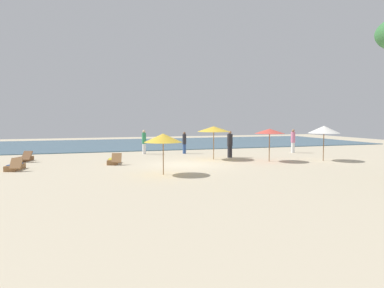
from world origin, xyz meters
TOP-DOWN VIEW (x-y plane):
  - ground_plane at (0.00, 0.00)m, footprint 60.00×60.00m
  - ocean_water at (0.00, 17.00)m, footprint 48.00×16.00m
  - umbrella_0 at (5.51, -0.22)m, footprint 1.89×1.89m
  - umbrella_1 at (2.53, 1.89)m, footprint 2.18×2.18m
  - umbrella_2 at (-2.15, -3.37)m, footprint 1.87×1.87m
  - umbrella_3 at (9.04, -0.95)m, footprint 2.01×2.01m
  - lounger_0 at (-9.41, 4.59)m, footprint 1.26×1.76m
  - lounger_1 at (-9.34, 0.62)m, footprint 0.95×1.77m
  - lounger_2 at (-4.06, 1.61)m, footprint 0.90×1.76m
  - person_0 at (10.12, 4.18)m, footprint 0.45×0.45m
  - person_1 at (4.01, 2.57)m, footprint 0.48×0.48m
  - person_2 at (-1.24, 6.81)m, footprint 0.34×0.34m
  - person_3 at (1.78, 6.18)m, footprint 0.41×0.41m

SIDE VIEW (x-z plane):
  - ground_plane at x=0.00m, z-range 0.00..0.00m
  - ocean_water at x=0.00m, z-range 0.00..0.06m
  - lounger_0 at x=-9.41m, z-range -0.18..0.52m
  - lounger_2 at x=-4.06m, z-range -0.17..0.53m
  - lounger_1 at x=-9.34m, z-range -0.18..0.53m
  - person_3 at x=1.78m, z-range 0.02..1.70m
  - person_1 at x=4.01m, z-range 0.00..1.87m
  - person_2 at x=-1.24m, z-range 0.02..1.86m
  - person_0 at x=10.12m, z-range 0.02..1.88m
  - umbrella_2 at x=-2.15m, z-range 0.80..2.83m
  - umbrella_0 at x=5.51m, z-range 0.89..2.98m
  - umbrella_3 at x=9.04m, z-range 0.89..3.15m
  - umbrella_1 at x=2.53m, z-range 0.93..3.14m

